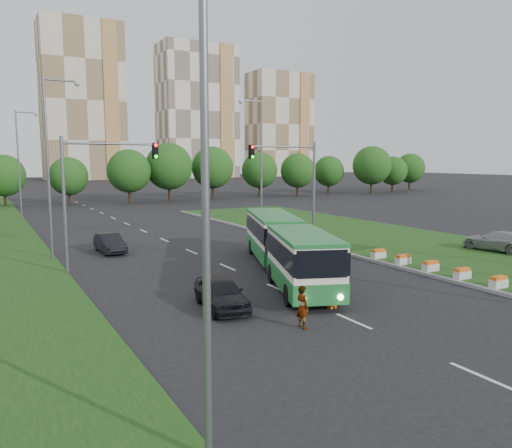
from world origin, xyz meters
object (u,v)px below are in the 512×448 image
car_median (498,241)px  shopping_trolley (332,302)px  traffic_mast_median (296,177)px  traffic_mast_left (92,182)px  car_left_far (110,243)px  articulated_bus (280,246)px  pedestrian (302,307)px  car_left_near (221,293)px

car_median → shopping_trolley: bearing=7.6°
traffic_mast_median → car_median: size_ratio=1.60×
traffic_mast_left → car_left_far: traffic_mast_left is taller
articulated_bus → shopping_trolley: articulated_bus is taller
traffic_mast_left → shopping_trolley: 16.01m
articulated_bus → car_left_far: bearing=143.3°
car_left_far → shopping_trolley: (5.63, -18.60, -0.40)m
traffic_mast_left → car_median: 28.05m
traffic_mast_median → pedestrian: (-10.12, -15.64, -4.48)m
car_left_near → shopping_trolley: car_left_near is taller
car_median → shopping_trolley: car_median is taller
traffic_mast_left → shopping_trolley: bearing=-59.3°
car_left_far → car_median: bearing=-31.3°
articulated_bus → shopping_trolley: (-1.64, -7.08, -1.36)m
traffic_mast_left → car_left_near: bearing=-72.6°
traffic_mast_median → traffic_mast_left: 15.19m
traffic_mast_left → pedestrian: 16.12m
traffic_mast_left → car_median: bearing=-17.1°
car_left_far → car_left_near: bearing=-87.6°
car_left_near → car_left_far: size_ratio=1.02×
traffic_mast_left → pedestrian: traffic_mast_left is taller
car_median → shopping_trolley: (-18.71, -4.89, -0.59)m
traffic_mast_left → car_median: size_ratio=1.60×
articulated_bus → pedestrian: 9.72m
traffic_mast_median → pedestrian: bearing=-122.9°
car_left_far → car_median: (24.34, -13.71, 0.19)m
car_left_near → traffic_mast_left: bearing=115.1°
car_left_near → car_left_far: car_left_near is taller
traffic_mast_left → pedestrian: size_ratio=4.61×
traffic_mast_median → car_left_near: size_ratio=1.89×
shopping_trolley → pedestrian: bearing=-147.4°
traffic_mast_left → articulated_bus: traffic_mast_left is taller
traffic_mast_median → car_left_near: (-11.81, -11.67, -4.63)m
pedestrian → shopping_trolley: bearing=-64.8°
articulated_bus → shopping_trolley: 7.39m
traffic_mast_median → pedestrian: size_ratio=4.61×
car_left_far → pedestrian: pedestrian is taller
car_left_near → shopping_trolley: bearing=-20.8°
shopping_trolley → car_left_far: bearing=109.2°
traffic_mast_median → car_left_far: (-13.04, 4.54, -4.67)m
articulated_bus → car_left_far: (-7.27, 11.52, -0.95)m
articulated_bus → pedestrian: articulated_bus is taller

